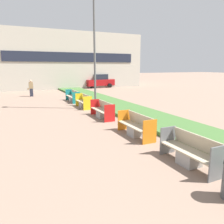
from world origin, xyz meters
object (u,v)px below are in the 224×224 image
object	(u,v)px
bench_yellow_frame	(84,103)
pedestrian_walking	(31,88)
bench_teal_frame	(73,97)
bench_red_frame	(103,111)
street_lamp_post	(94,36)
parked_car_distant	(99,81)
bench_orange_frame	(136,127)
bench_grey_frame	(190,153)

from	to	relation	value
bench_yellow_frame	pedestrian_walking	bearing A→B (deg)	109.79
bench_teal_frame	bench_red_frame	bearing A→B (deg)	-90.02
bench_red_frame	bench_teal_frame	distance (m)	6.51
bench_red_frame	street_lamp_post	size ratio (longest dim) A/B	0.24
bench_yellow_frame	parked_car_distant	world-z (taller)	parked_car_distant
pedestrian_walking	bench_yellow_frame	bearing A→B (deg)	-70.21
bench_red_frame	bench_yellow_frame	distance (m)	3.50
bench_red_frame	street_lamp_post	world-z (taller)	street_lamp_post
bench_orange_frame	bench_yellow_frame	bearing A→B (deg)	90.02
bench_teal_frame	bench_orange_frame	bearing A→B (deg)	-90.01
bench_grey_frame	bench_orange_frame	bearing A→B (deg)	89.98
bench_orange_frame	bench_teal_frame	size ratio (longest dim) A/B	0.91
bench_orange_frame	pedestrian_walking	distance (m)	15.50
bench_orange_frame	parked_car_distant	distance (m)	22.22
bench_yellow_frame	street_lamp_post	xyz separation A→B (m)	(0.61, -0.72, 4.54)
bench_orange_frame	bench_grey_frame	bearing A→B (deg)	-90.02
bench_grey_frame	pedestrian_walking	size ratio (longest dim) A/B	1.25
pedestrian_walking	bench_teal_frame	bearing A→B (deg)	-59.99
bench_red_frame	parked_car_distant	distance (m)	18.69
bench_grey_frame	bench_teal_frame	distance (m)	13.35
bench_red_frame	parked_car_distant	world-z (taller)	parked_car_distant
bench_yellow_frame	bench_teal_frame	size ratio (longest dim) A/B	0.83
bench_grey_frame	bench_red_frame	world-z (taller)	same
bench_grey_frame	street_lamp_post	world-z (taller)	street_lamp_post
bench_red_frame	street_lamp_post	distance (m)	5.35
bench_orange_frame	pedestrian_walking	bearing A→B (deg)	100.69
bench_teal_frame	pedestrian_walking	world-z (taller)	pedestrian_walking
parked_car_distant	street_lamp_post	bearing A→B (deg)	-120.65
bench_grey_frame	street_lamp_post	xyz separation A→B (m)	(0.61, 9.63, 4.54)
bench_orange_frame	parked_car_distant	world-z (taller)	parked_car_distant
bench_red_frame	pedestrian_walking	size ratio (longest dim) A/B	1.35
bench_yellow_frame	street_lamp_post	distance (m)	4.64
bench_orange_frame	pedestrian_walking	world-z (taller)	pedestrian_walking
bench_red_frame	parked_car_distant	bearing A→B (deg)	68.97
bench_yellow_frame	pedestrian_walking	xyz separation A→B (m)	(-2.87, 7.98, 0.46)
bench_orange_frame	parked_car_distant	size ratio (longest dim) A/B	0.49
bench_red_frame	bench_yellow_frame	bearing A→B (deg)	90.05
bench_orange_frame	bench_teal_frame	distance (m)	10.24
bench_orange_frame	bench_red_frame	xyz separation A→B (m)	(0.00, 3.74, 0.00)
bench_orange_frame	bench_teal_frame	xyz separation A→B (m)	(0.00, 10.24, 0.01)
pedestrian_walking	bench_red_frame	bearing A→B (deg)	-75.95
bench_teal_frame	bench_yellow_frame	bearing A→B (deg)	-90.09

